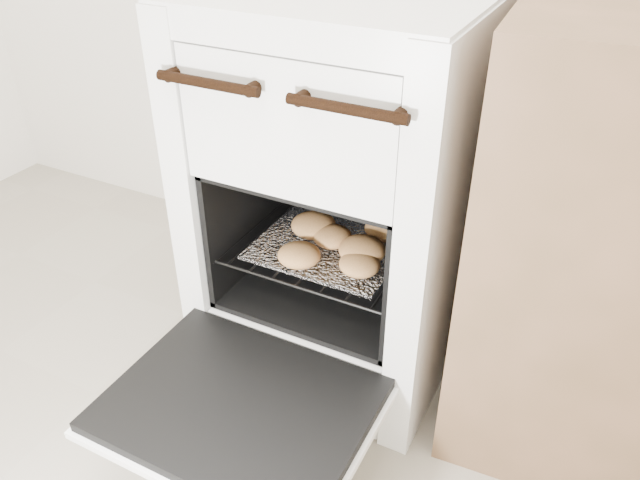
{
  "coord_description": "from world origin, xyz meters",
  "views": [
    {
      "loc": [
        0.66,
        -0.02,
        1.15
      ],
      "look_at": [
        0.12,
        1.03,
        0.39
      ],
      "focal_mm": 35.0,
      "sensor_mm": 36.0,
      "label": 1
    }
  ],
  "objects": [
    {
      "name": "stove",
      "position": [
        0.12,
        1.17,
        0.44
      ],
      "size": [
        0.59,
        0.66,
        0.9
      ],
      "color": "white",
      "rests_on": "ground"
    },
    {
      "name": "oven_door",
      "position": [
        0.12,
        0.68,
        0.2
      ],
      "size": [
        0.53,
        0.41,
        0.04
      ],
      "color": "black",
      "rests_on": "stove"
    },
    {
      "name": "oven_rack",
      "position": [
        0.12,
        1.11,
        0.34
      ],
      "size": [
        0.43,
        0.41,
        0.01
      ],
      "color": "black",
      "rests_on": "stove"
    },
    {
      "name": "foil_sheet",
      "position": [
        0.12,
        1.09,
        0.35
      ],
      "size": [
        0.33,
        0.29,
        0.01
      ],
      "primitive_type": "cube",
      "color": "white",
      "rests_on": "oven_rack"
    },
    {
      "name": "baked_rolls",
      "position": [
        0.16,
        1.08,
        0.37
      ],
      "size": [
        0.28,
        0.33,
        0.05
      ],
      "color": "tan",
      "rests_on": "foil_sheet"
    }
  ]
}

